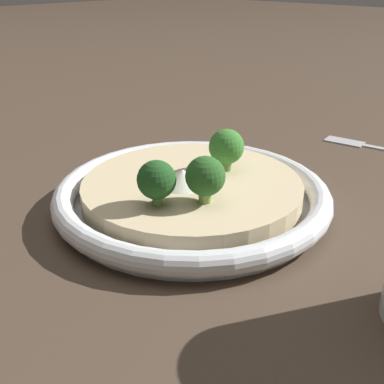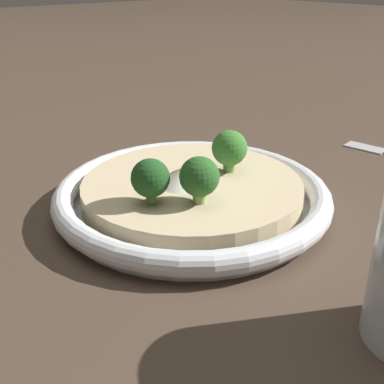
% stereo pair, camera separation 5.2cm
% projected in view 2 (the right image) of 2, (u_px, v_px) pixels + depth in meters
% --- Properties ---
extents(ground_plane, '(6.00, 6.00, 0.00)m').
position_uv_depth(ground_plane, '(192.00, 208.00, 0.53)').
color(ground_plane, '#47382B').
extents(risotto_bowl, '(0.30, 0.30, 0.03)m').
position_uv_depth(risotto_bowl, '(192.00, 194.00, 0.52)').
color(risotto_bowl, silver).
rests_on(risotto_bowl, ground_plane).
extents(cheese_sprinkle, '(0.05, 0.05, 0.02)m').
position_uv_depth(cheese_sprinkle, '(180.00, 176.00, 0.51)').
color(cheese_sprinkle, white).
rests_on(cheese_sprinkle, risotto_bowl).
extents(broccoli_front, '(0.04, 0.04, 0.05)m').
position_uv_depth(broccoli_front, '(199.00, 177.00, 0.46)').
color(broccoli_front, '#84A856').
rests_on(broccoli_front, risotto_bowl).
extents(broccoli_front_left, '(0.04, 0.04, 0.05)m').
position_uv_depth(broccoli_front_left, '(150.00, 179.00, 0.46)').
color(broccoli_front_left, '#668E47').
rests_on(broccoli_front_left, risotto_bowl).
extents(broccoli_front_right, '(0.04, 0.04, 0.05)m').
position_uv_depth(broccoli_front_right, '(230.00, 149.00, 0.53)').
color(broccoli_front_right, '#668E47').
rests_on(broccoli_front_right, risotto_bowl).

